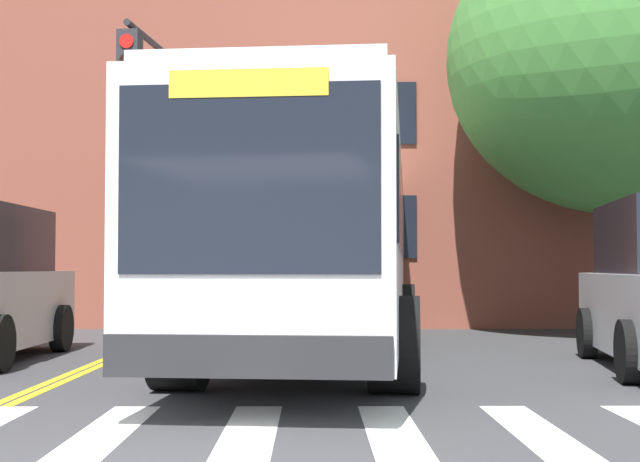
# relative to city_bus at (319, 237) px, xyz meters

# --- Properties ---
(crosswalk) EXTENTS (14.86, 3.77, 0.01)m
(crosswalk) POSITION_rel_city_bus_xyz_m (-0.53, -6.61, -1.83)
(crosswalk) COLOR white
(crosswalk) RESTS_ON ground
(lane_line_yellow_inner) EXTENTS (0.12, 36.00, 0.01)m
(lane_line_yellow_inner) POSITION_rel_city_bus_xyz_m (-3.21, 7.39, -1.84)
(lane_line_yellow_inner) COLOR gold
(lane_line_yellow_inner) RESTS_ON ground
(lane_line_yellow_outer) EXTENTS (0.12, 36.00, 0.01)m
(lane_line_yellow_outer) POSITION_rel_city_bus_xyz_m (-3.05, 7.39, -1.84)
(lane_line_yellow_outer) COLOR gold
(lane_line_yellow_outer) RESTS_ON ground
(city_bus) EXTENTS (3.67, 12.63, 3.32)m
(city_bus) POSITION_rel_city_bus_xyz_m (0.00, 0.00, 0.00)
(city_bus) COLOR white
(city_bus) RESTS_ON ground
(traffic_light_overhead) EXTENTS (0.74, 4.54, 5.58)m
(traffic_light_overhead) POSITION_rel_city_bus_xyz_m (-2.67, 2.41, 1.97)
(traffic_light_overhead) COLOR #28282D
(traffic_light_overhead) RESTS_ON ground
(street_tree_curbside_large) EXTENTS (8.21, 8.34, 8.66)m
(street_tree_curbside_large) POSITION_rel_city_bus_xyz_m (6.01, 3.88, 3.68)
(street_tree_curbside_large) COLOR brown
(street_tree_curbside_large) RESTS_ON ground
(building_facade) EXTENTS (43.63, 7.28, 9.10)m
(building_facade) POSITION_rel_city_bus_xyz_m (-4.25, 9.74, 2.72)
(building_facade) COLOR brown
(building_facade) RESTS_ON ground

